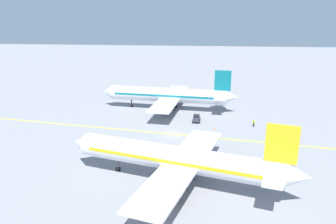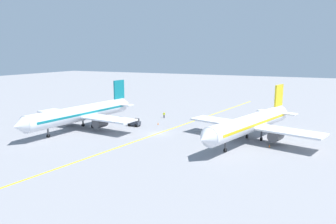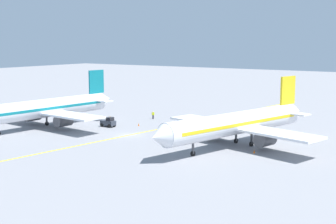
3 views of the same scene
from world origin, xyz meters
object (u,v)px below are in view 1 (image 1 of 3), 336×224
airplane_adjacent_stand (169,95)px  traffic_cone_mid_apron (154,195)px  traffic_cone_near_nose (215,128)px  airplane_at_gate (179,159)px  baggage_tug_dark (196,118)px  ground_crew_worker (254,123)px

airplane_adjacent_stand → traffic_cone_mid_apron: size_ratio=64.63×
traffic_cone_near_nose → traffic_cone_mid_apron: (-28.47, 8.83, 0.00)m
airplane_adjacent_stand → traffic_cone_mid_apron: airplane_adjacent_stand is taller
airplane_adjacent_stand → traffic_cone_near_nose: bearing=-140.6°
traffic_cone_mid_apron → airplane_at_gate: bearing=-35.5°
airplane_adjacent_stand → traffic_cone_near_nose: 18.61m
airplane_adjacent_stand → traffic_cone_mid_apron: (-42.60, -2.79, -3.43)m
airplane_adjacent_stand → baggage_tug_dark: bearing=-142.5°
airplane_adjacent_stand → baggage_tug_dark: 12.63m
baggage_tug_dark → traffic_cone_mid_apron: size_ratio=5.53×
ground_crew_worker → traffic_cone_near_nose: ground_crew_worker is taller
airplane_at_gate → ground_crew_worker: (26.74, -14.29, -2.80)m
airplane_at_gate → ground_crew_worker: size_ratio=20.86×
airplane_adjacent_stand → ground_crew_worker: size_ratio=21.16×
traffic_cone_mid_apron → baggage_tug_dark: bearing=-8.2°
traffic_cone_mid_apron → traffic_cone_near_nose: bearing=-17.2°
traffic_cone_near_nose → traffic_cone_mid_apron: 29.81m
airplane_at_gate → traffic_cone_near_nose: airplane_at_gate is taller
ground_crew_worker → traffic_cone_near_nose: 8.83m
ground_crew_worker → airplane_at_gate: bearing=151.9°
ground_crew_worker → traffic_cone_near_nose: bearing=106.2°
airplane_adjacent_stand → ground_crew_worker: 23.39m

